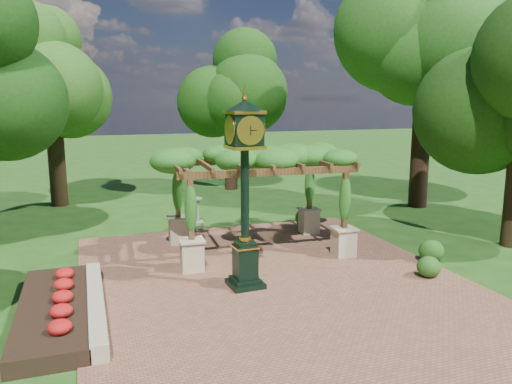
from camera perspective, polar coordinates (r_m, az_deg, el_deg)
name	(u,v)px	position (r m, az deg, el deg)	size (l,w,h in m)	color
ground	(289,295)	(12.82, 3.74, -11.68)	(120.00, 120.00, 0.00)	#1E4714
brick_plaza	(274,281)	(13.67, 2.09, -10.12)	(10.00, 12.00, 0.04)	brown
border_wall	(96,304)	(12.32, -17.83, -12.13)	(0.35, 5.00, 0.40)	#C6B793
flower_bed	(54,311)	(12.36, -22.09, -12.44)	(1.50, 5.00, 0.36)	red
pedestal_clock	(245,177)	(12.52, -1.28, 1.72)	(1.01, 1.01, 4.89)	black
pergola	(258,164)	(15.77, 0.19, 3.26)	(5.67, 3.73, 3.46)	beige
sundial	(195,213)	(19.74, -6.93, -2.37)	(0.66, 0.66, 1.04)	gray
shrub_front	(429,267)	(14.60, 19.14, -8.07)	(0.64, 0.64, 0.58)	#235518
shrub_mid	(431,251)	(15.94, 19.40, -6.35)	(0.74, 0.74, 0.67)	#1E5117
shrub_back	(306,218)	(19.05, 5.76, -2.94)	(0.84, 0.84, 0.75)	#245E1B
tree_west_far	(50,70)	(24.41, -22.46, 12.71)	(3.79, 3.79, 8.94)	#312213
tree_north	(230,86)	(26.90, -2.96, 12.05)	(3.83, 3.83, 8.11)	#362015
tree_east_far	(427,44)	(23.73, 18.94, 15.71)	(4.99, 4.99, 10.51)	black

